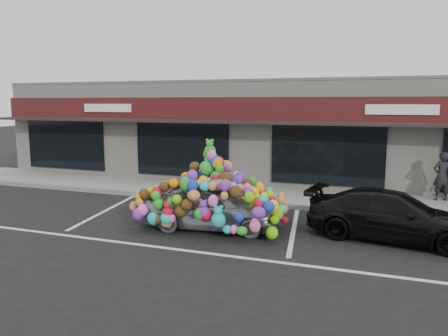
% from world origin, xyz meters
% --- Properties ---
extents(ground, '(90.00, 90.00, 0.00)m').
position_xyz_m(ground, '(0.00, 0.00, 0.00)').
color(ground, black).
rests_on(ground, ground).
extents(shop_building, '(24.00, 7.20, 4.31)m').
position_xyz_m(shop_building, '(0.00, 8.44, 2.16)').
color(shop_building, beige).
rests_on(shop_building, ground).
extents(sidewalk, '(26.00, 3.00, 0.15)m').
position_xyz_m(sidewalk, '(0.00, 4.00, 0.07)').
color(sidewalk, gray).
rests_on(sidewalk, ground).
extents(kerb, '(26.00, 0.18, 0.16)m').
position_xyz_m(kerb, '(0.00, 2.50, 0.07)').
color(kerb, slate).
rests_on(kerb, ground).
extents(parking_stripe_left, '(0.73, 4.37, 0.01)m').
position_xyz_m(parking_stripe_left, '(-3.20, 0.20, 0.00)').
color(parking_stripe_left, silver).
rests_on(parking_stripe_left, ground).
extents(parking_stripe_mid, '(0.73, 4.37, 0.01)m').
position_xyz_m(parking_stripe_mid, '(2.80, 0.20, 0.00)').
color(parking_stripe_mid, silver).
rests_on(parking_stripe_mid, ground).
extents(lane_line, '(14.00, 0.12, 0.01)m').
position_xyz_m(lane_line, '(2.00, -2.30, 0.00)').
color(lane_line, silver).
rests_on(lane_line, ground).
extents(toy_car, '(2.71, 4.15, 2.31)m').
position_xyz_m(toy_car, '(0.66, -0.44, 0.78)').
color(toy_car, '#9CA1A6').
rests_on(toy_car, ground).
extents(black_sedan, '(2.31, 4.40, 1.22)m').
position_xyz_m(black_sedan, '(5.27, 0.22, 0.61)').
color(black_sedan, black).
rests_on(black_sedan, ground).
extents(pedestrian_a, '(0.69, 0.56, 1.63)m').
position_xyz_m(pedestrian_a, '(6.86, 4.79, 0.97)').
color(pedestrian_a, black).
rests_on(pedestrian_a, sidewalk).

